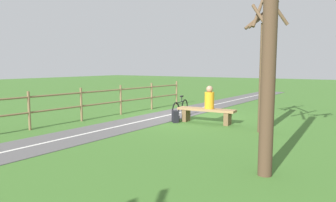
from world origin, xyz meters
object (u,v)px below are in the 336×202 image
bicycle (180,109)px  tree_by_path (270,31)px  bench (206,113)px  person_seated (209,99)px  tree_mid_field (264,67)px  backpack (175,117)px

bicycle → tree_by_path: tree_by_path is taller
bench → tree_by_path: size_ratio=0.39×
person_seated → tree_mid_field: 2.29m
tree_mid_field → tree_by_path: size_ratio=0.81×
backpack → bench: bearing=-153.6°
person_seated → bicycle: (1.41, -0.40, -0.51)m
tree_mid_field → bench: bearing=-11.9°
bench → bicycle: 1.36m
person_seated → tree_by_path: (-3.10, 4.14, 1.74)m
bench → backpack: (0.98, 0.49, -0.16)m
bench → bicycle: bearing=-21.5°
bench → tree_mid_field: (-2.07, 0.44, 1.60)m
person_seated → backpack: 1.37m
tree_mid_field → bicycle: bearing=-14.0°
bench → backpack: bench is taller
bench → backpack: 1.10m
bicycle → backpack: bicycle is taller
tree_mid_field → tree_by_path: bearing=107.2°
tree_by_path → tree_mid_field: bearing=-72.8°
person_seated → backpack: person_seated is taller
bench → bicycle: bicycle is taller
bench → tree_mid_field: 2.65m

